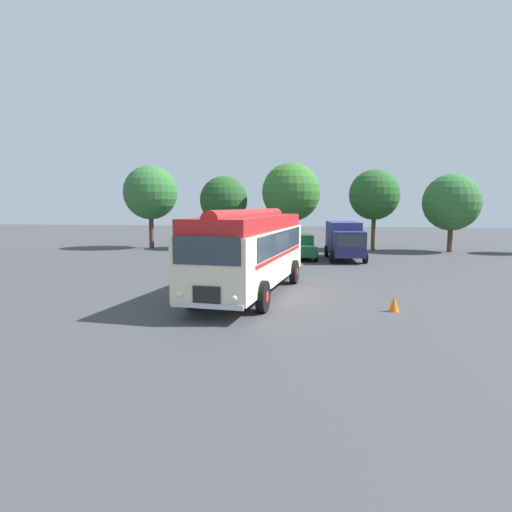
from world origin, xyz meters
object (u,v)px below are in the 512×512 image
Objects in this scene: car_near_left at (261,245)px; box_van at (344,239)px; car_mid_left at (301,247)px; traffic_cone at (394,304)px; vintage_bus at (251,248)px.

car_near_left is 0.73× the size of box_van.
car_near_left is at bearing 162.53° from car_mid_left.
box_van is at bearing -6.09° from car_near_left.
car_mid_left is 15.48m from traffic_cone.
vintage_bus is at bearing -108.68° from box_van.
traffic_cone is at bearing -66.82° from car_near_left.
car_near_left is 5.79m from box_van.
box_van is at bearing 93.94° from traffic_cone.
vintage_bus is 12.68m from car_mid_left.
car_near_left is 7.86× the size of traffic_cone.
box_van is at bearing 71.32° from vintage_bus.
box_van is 15.32m from traffic_cone.
car_mid_left is 0.74× the size of box_van.
car_mid_left is at bearing 83.46° from vintage_bus.
car_near_left is (-1.40, 13.44, -1.05)m from vintage_bus.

